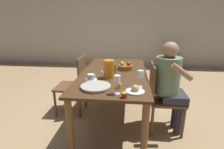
# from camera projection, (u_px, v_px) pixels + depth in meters

# --- Properties ---
(ground_plane) EXTENTS (20.00, 20.00, 0.00)m
(ground_plane) POSITION_uv_depth(u_px,v_px,m) (114.00, 120.00, 2.57)
(ground_plane) COLOR tan
(wall_back) EXTENTS (10.00, 0.06, 2.60)m
(wall_back) POSITION_uv_depth(u_px,v_px,m) (124.00, 23.00, 5.21)
(wall_back) COLOR beige
(wall_back) RESTS_ON ground_plane
(dining_table) EXTENTS (0.86, 1.69, 0.73)m
(dining_table) POSITION_uv_depth(u_px,v_px,m) (114.00, 79.00, 2.38)
(dining_table) COLOR #472D19
(dining_table) RESTS_ON ground_plane
(chair_person_side) EXTENTS (0.42, 0.42, 0.89)m
(chair_person_side) POSITION_uv_depth(u_px,v_px,m) (161.00, 96.00, 2.24)
(chair_person_side) COLOR brown
(chair_person_side) RESTS_ON ground_plane
(chair_opposite) EXTENTS (0.42, 0.42, 0.89)m
(chair_opposite) POSITION_uv_depth(u_px,v_px,m) (75.00, 84.00, 2.67)
(chair_opposite) COLOR brown
(chair_opposite) RESTS_ON ground_plane
(person_seated) EXTENTS (0.39, 0.41, 1.17)m
(person_seated) POSITION_uv_depth(u_px,v_px,m) (170.00, 81.00, 2.14)
(person_seated) COLOR #33333D
(person_seated) RESTS_ON ground_plane
(red_pitcher) EXTENTS (0.16, 0.13, 0.22)m
(red_pitcher) POSITION_uv_depth(u_px,v_px,m) (109.00, 69.00, 2.10)
(red_pitcher) COLOR orange
(red_pitcher) RESTS_ON dining_table
(wine_glass_water) EXTENTS (0.06, 0.06, 0.18)m
(wine_glass_water) POSITION_uv_depth(u_px,v_px,m) (140.00, 75.00, 1.81)
(wine_glass_water) COLOR white
(wine_glass_water) RESTS_ON dining_table
(wine_glass_juice) EXTENTS (0.06, 0.06, 0.19)m
(wine_glass_juice) POSITION_uv_depth(u_px,v_px,m) (117.00, 81.00, 1.64)
(wine_glass_juice) COLOR white
(wine_glass_juice) RESTS_ON dining_table
(teacup_near_person) EXTENTS (0.14, 0.14, 0.07)m
(teacup_near_person) POSITION_uv_depth(u_px,v_px,m) (91.00, 77.00, 2.05)
(teacup_near_person) COLOR silver
(teacup_near_person) RESTS_ON dining_table
(teacup_across) EXTENTS (0.14, 0.14, 0.07)m
(teacup_across) POSITION_uv_depth(u_px,v_px,m) (106.00, 70.00, 2.37)
(teacup_across) COLOR silver
(teacup_across) RESTS_ON dining_table
(serving_tray) EXTENTS (0.31, 0.31, 0.03)m
(serving_tray) POSITION_uv_depth(u_px,v_px,m) (96.00, 87.00, 1.82)
(serving_tray) COLOR #B7B2A8
(serving_tray) RESTS_ON dining_table
(bread_plate) EXTENTS (0.19, 0.19, 0.08)m
(bread_plate) POSITION_uv_depth(u_px,v_px,m) (135.00, 90.00, 1.72)
(bread_plate) COLOR silver
(bread_plate) RESTS_ON dining_table
(jam_jar_amber) EXTENTS (0.05, 0.05, 0.05)m
(jam_jar_amber) POSITION_uv_depth(u_px,v_px,m) (119.00, 86.00, 1.81)
(jam_jar_amber) COLOR gold
(jam_jar_amber) RESTS_ON dining_table
(jam_jar_red) EXTENTS (0.05, 0.05, 0.05)m
(jam_jar_red) POSITION_uv_depth(u_px,v_px,m) (124.00, 95.00, 1.59)
(jam_jar_red) COLOR #A81E1E
(jam_jar_red) RESTS_ON dining_table
(fruit_bowl) EXTENTS (0.20, 0.20, 0.12)m
(fruit_bowl) POSITION_uv_depth(u_px,v_px,m) (125.00, 67.00, 2.48)
(fruit_bowl) COLOR brown
(fruit_bowl) RESTS_ON dining_table
(potted_plant) EXTENTS (0.38, 0.38, 0.73)m
(potted_plant) POSITION_uv_depth(u_px,v_px,m) (173.00, 56.00, 4.90)
(potted_plant) COLOR #A8603D
(potted_plant) RESTS_ON ground_plane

